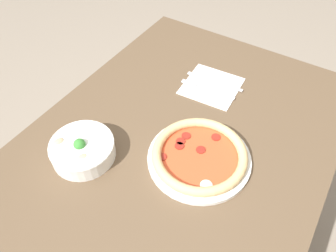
% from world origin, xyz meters
% --- Properties ---
extents(dining_table, '(1.21, 0.82, 0.78)m').
position_xyz_m(dining_table, '(0.00, 0.00, 0.66)').
color(dining_table, brown).
rests_on(dining_table, ground_plane).
extents(pizza, '(0.28, 0.28, 0.04)m').
position_xyz_m(pizza, '(0.01, -0.08, 0.79)').
color(pizza, white).
rests_on(pizza, dining_table).
extents(bowl, '(0.18, 0.18, 0.07)m').
position_xyz_m(bowl, '(-0.14, 0.19, 0.81)').
color(bowl, white).
rests_on(bowl, dining_table).
extents(napkin, '(0.19, 0.19, 0.00)m').
position_xyz_m(napkin, '(0.31, 0.03, 0.78)').
color(napkin, white).
rests_on(napkin, dining_table).
extents(fork, '(0.02, 0.19, 0.00)m').
position_xyz_m(fork, '(0.28, 0.02, 0.78)').
color(fork, silver).
rests_on(fork, napkin).
extents(knife, '(0.02, 0.20, 0.01)m').
position_xyz_m(knife, '(0.33, 0.02, 0.78)').
color(knife, silver).
rests_on(knife, napkin).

